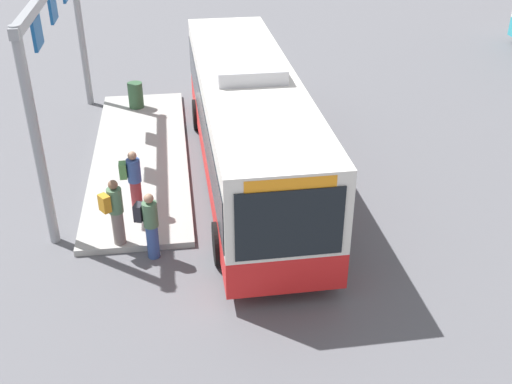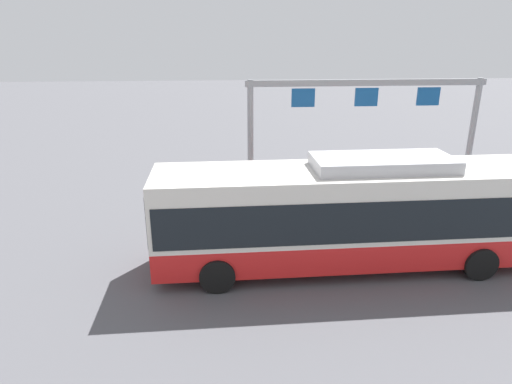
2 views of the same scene
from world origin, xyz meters
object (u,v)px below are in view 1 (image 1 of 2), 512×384
object	(u,v)px
person_boarding	(150,224)
trash_bin	(136,95)
person_waiting_near	(133,180)
person_waiting_mid	(115,211)
bus_main	(248,118)

from	to	relation	value
person_boarding	trash_bin	distance (m)	9.04
person_waiting_near	person_waiting_mid	size ratio (longest dim) A/B	1.00
person_waiting_mid	person_boarding	bearing A→B (deg)	-62.11
person_boarding	person_waiting_mid	bearing A→B (deg)	170.68
bus_main	trash_bin	size ratio (longest dim) A/B	13.00
bus_main	person_boarding	bearing A→B (deg)	-37.32
person_boarding	person_waiting_near	size ratio (longest dim) A/B	1.00
trash_bin	person_boarding	bearing A→B (deg)	3.93
bus_main	person_waiting_mid	bearing A→B (deg)	-48.01
bus_main	person_waiting_mid	size ratio (longest dim) A/B	7.01
person_boarding	person_waiting_near	bearing A→B (deg)	121.49
person_waiting_near	bus_main	bearing A→B (deg)	28.13
person_waiting_mid	trash_bin	xyz separation A→B (m)	(-8.60, 0.16, -0.44)
person_boarding	person_waiting_near	xyz separation A→B (m)	(-1.86, -0.41, 0.16)
bus_main	person_waiting_mid	xyz separation A→B (m)	(3.20, -3.47, -0.76)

